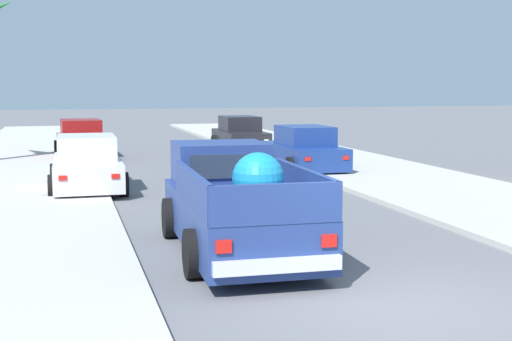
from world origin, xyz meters
TOP-DOWN VIEW (x-y plane):
  - ground_plane at (0.00, 0.00)m, footprint 160.00×160.00m
  - sidewalk_left at (-5.61, 12.00)m, footprint 4.90×60.00m
  - sidewalk_right at (5.61, 12.00)m, footprint 4.90×60.00m
  - curb_left at (-4.56, 12.00)m, footprint 0.16×60.00m
  - curb_right at (4.56, 12.00)m, footprint 0.16×60.00m
  - pickup_truck at (-1.38, 3.60)m, footprint 2.33×5.26m
  - car_left_near at (3.58, 14.12)m, footprint 2.07×4.28m
  - car_right_near at (-3.66, 11.51)m, footprint 2.04×4.27m
  - car_left_mid at (-3.58, 20.65)m, footprint 2.16×4.32m
  - car_right_mid at (3.30, 21.86)m, footprint 2.06×4.28m

SIDE VIEW (x-z plane):
  - ground_plane at x=0.00m, z-range 0.00..0.00m
  - curb_left at x=-4.56m, z-range 0.00..0.10m
  - curb_right at x=4.56m, z-range 0.00..0.10m
  - sidewalk_left at x=-5.61m, z-range 0.00..0.12m
  - sidewalk_right at x=5.61m, z-range 0.00..0.12m
  - car_left_near at x=3.58m, z-range -0.06..1.48m
  - car_right_near at x=-3.66m, z-range -0.06..1.48m
  - car_left_mid at x=-3.58m, z-range -0.06..1.48m
  - car_right_mid at x=3.30m, z-range -0.06..1.48m
  - pickup_truck at x=-1.38m, z-range -0.11..1.72m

